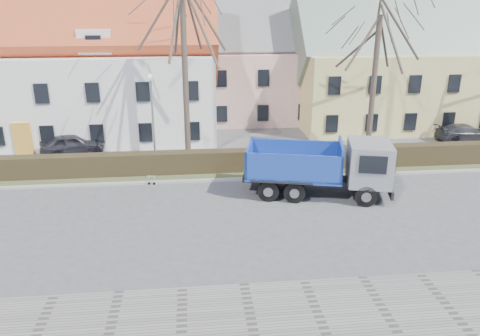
{
  "coord_description": "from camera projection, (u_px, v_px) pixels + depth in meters",
  "views": [
    {
      "loc": [
        -1.66,
        -20.49,
        9.74
      ],
      "look_at": [
        0.71,
        2.2,
        1.6
      ],
      "focal_mm": 35.0,
      "sensor_mm": 36.0,
      "label": 1
    }
  ],
  "objects": [
    {
      "name": "building_pink",
      "position": [
        256.0,
        72.0,
        40.42
      ],
      "size": [
        10.8,
        8.8,
        8.0
      ],
      "primitive_type": null,
      "color": "#D19F94",
      "rests_on": "ground"
    },
    {
      "name": "hedge",
      "position": [
        222.0,
        162.0,
        28.03
      ],
      "size": [
        60.0,
        0.9,
        1.3
      ],
      "primitive_type": "cube",
      "color": "black",
      "rests_on": "ground"
    },
    {
      "name": "curb_far",
      "position": [
        223.0,
        180.0,
        26.92
      ],
      "size": [
        80.0,
        0.3,
        0.12
      ],
      "primitive_type": "cube",
      "color": "gray",
      "rests_on": "ground"
    },
    {
      "name": "parked_car_b",
      "position": [
        465.0,
        133.0,
        34.43
      ],
      "size": [
        4.28,
        1.75,
        1.24
      ],
      "primitive_type": "imported",
      "rotation": [
        0.0,
        0.0,
        1.57
      ],
      "color": "#2E2F33",
      "rests_on": "ground"
    },
    {
      "name": "streetlight",
      "position": [
        153.0,
        123.0,
        27.81
      ],
      "size": [
        0.46,
        0.46,
        5.89
      ],
      "primitive_type": null,
      "color": "gray",
      "rests_on": "ground"
    },
    {
      "name": "tree_2",
      "position": [
        375.0,
        72.0,
        29.73
      ],
      "size": [
        8.0,
        8.0,
        11.0
      ],
      "primitive_type": null,
      "color": "#42362E",
      "rests_on": "ground"
    },
    {
      "name": "building_white",
      "position": [
        38.0,
        73.0,
        34.75
      ],
      "size": [
        26.8,
        10.8,
        9.5
      ],
      "primitive_type": null,
      "color": "silver",
      "rests_on": "ground"
    },
    {
      "name": "tree_1",
      "position": [
        185.0,
        61.0,
        28.27
      ],
      "size": [
        9.2,
        9.2,
        12.65
      ],
      "primitive_type": null,
      "color": "#42362E",
      "rests_on": "ground"
    },
    {
      "name": "grass_strip",
      "position": [
        222.0,
        170.0,
        28.42
      ],
      "size": [
        80.0,
        3.0,
        0.1
      ],
      "primitive_type": "cube",
      "color": "#404929",
      "rests_on": "ground"
    },
    {
      "name": "ground",
      "position": [
        230.0,
        215.0,
        22.63
      ],
      "size": [
        120.0,
        120.0,
        0.0
      ],
      "primitive_type": "plane",
      "color": "#494A4C"
    },
    {
      "name": "parked_car_a",
      "position": [
        72.0,
        144.0,
        31.42
      ],
      "size": [
        4.42,
        2.76,
        1.4
      ],
      "primitive_type": "imported",
      "rotation": [
        0.0,
        0.0,
        1.86
      ],
      "color": "#25242B",
      "rests_on": "ground"
    },
    {
      "name": "building_yellow",
      "position": [
        405.0,
        72.0,
        38.69
      ],
      "size": [
        18.8,
        10.8,
        8.5
      ],
      "primitive_type": null,
      "color": "#D0BF72",
      "rests_on": "ground"
    },
    {
      "name": "cart_frame",
      "position": [
        148.0,
        180.0,
        26.24
      ],
      "size": [
        0.71,
        0.46,
        0.61
      ],
      "primitive_type": null,
      "rotation": [
        0.0,
        0.0,
        -0.13
      ],
      "color": "silver",
      "rests_on": "ground"
    },
    {
      "name": "sidewalk_near",
      "position": [
        253.0,
        329.0,
        14.66
      ],
      "size": [
        80.0,
        5.0,
        0.08
      ],
      "primitive_type": "cube",
      "color": "gray",
      "rests_on": "ground"
    },
    {
      "name": "dump_truck",
      "position": [
        313.0,
        167.0,
        24.51
      ],
      "size": [
        8.25,
        4.66,
        3.11
      ],
      "primitive_type": null,
      "rotation": [
        0.0,
        0.0,
        -0.24
      ],
      "color": "navy",
      "rests_on": "ground"
    }
  ]
}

